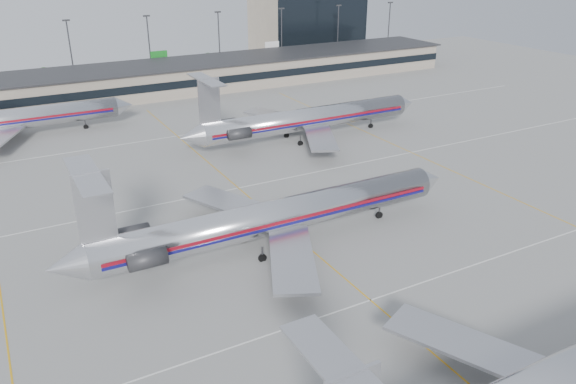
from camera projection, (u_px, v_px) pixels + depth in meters
ground at (447, 365)px, 43.82m from camera, size 260.00×260.00×0.00m
apron_markings at (370, 300)px, 51.86m from camera, size 160.00×0.15×0.02m
terminal at (129, 82)px, 121.35m from camera, size 162.00×17.00×6.25m
light_mast_row at (111, 47)px, 130.45m from camera, size 163.60×0.40×15.28m
distant_building at (306, 10)px, 168.95m from camera, size 30.00×20.00×25.00m
jet_second_row at (269, 218)px, 59.73m from camera, size 46.34×27.29×12.13m
jet_third_row at (304, 119)px, 93.71m from camera, size 44.84×27.58×12.26m
jet_back_row at (1, 120)px, 93.65m from camera, size 42.59×26.20×11.65m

